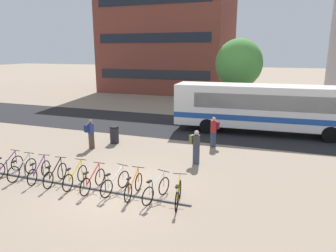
{
  "coord_description": "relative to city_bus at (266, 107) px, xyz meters",
  "views": [
    {
      "loc": [
        5.68,
        -10.01,
        5.38
      ],
      "look_at": [
        0.32,
        4.87,
        1.54
      ],
      "focal_mm": 33.13,
      "sensor_mm": 36.0,
      "label": 1
    }
  ],
  "objects": [
    {
      "name": "parked_bicycle_purple_0",
      "position": [
        -10.35,
        -11.34,
        -1.39
      ],
      "size": [
        0.52,
        1.72,
        0.99
      ],
      "rotation": [
        0.0,
        0.0,
        1.57
      ],
      "color": "black",
      "rests_on": "ground"
    },
    {
      "name": "parked_bicycle_purple_2",
      "position": [
        -8.57,
        -11.41,
        -1.39
      ],
      "size": [
        0.53,
        1.7,
        0.99
      ],
      "rotation": [
        0.0,
        0.0,
        1.76
      ],
      "color": "black",
      "rests_on": "ground"
    },
    {
      "name": "commuter_olive_pack_2",
      "position": [
        -2.84,
        -7.19,
        -0.8
      ],
      "size": [
        0.6,
        0.47,
        1.69
      ],
      "rotation": [
        0.0,
        0.0,
        5.92
      ],
      "color": "#2D3851",
      "rests_on": "ground"
    },
    {
      "name": "parked_bicycle_white_6",
      "position": [
        -4.96,
        -11.32,
        -1.39
      ],
      "size": [
        0.53,
        1.7,
        0.99
      ],
      "rotation": [
        0.0,
        0.0,
        1.39
      ],
      "color": "black",
      "rests_on": "ground"
    },
    {
      "name": "parked_bicycle_orange_7",
      "position": [
        -4.16,
        -11.35,
        -1.39
      ],
      "size": [
        0.52,
        1.72,
        0.99
      ],
      "rotation": [
        0.0,
        0.0,
        1.63
      ],
      "color": "black",
      "rests_on": "ground"
    },
    {
      "name": "parked_bicycle_yellow_4",
      "position": [
        -6.78,
        -11.36,
        -1.39
      ],
      "size": [
        0.52,
        1.72,
        0.99
      ],
      "rotation": [
        0.0,
        0.0,
        1.61
      ],
      "color": "black",
      "rests_on": "ground"
    },
    {
      "name": "bike_rack",
      "position": [
        -6.35,
        -11.41,
        -1.68
      ],
      "size": [
        8.97,
        0.08,
        0.7
      ],
      "rotation": [
        0.0,
        0.0,
        0.0
      ],
      "color": "#47474C",
      "rests_on": "ground"
    },
    {
      "name": "city_bus",
      "position": [
        0.0,
        0.0,
        0.0
      ],
      "size": [
        12.14,
        3.23,
        3.2
      ],
      "rotation": [
        0.0,
        0.0,
        3.2
      ],
      "color": "white",
      "rests_on": "ground"
    },
    {
      "name": "parked_bicycle_silver_1",
      "position": [
        -9.47,
        -11.42,
        -1.39
      ],
      "size": [
        0.52,
        1.72,
        0.99
      ],
      "rotation": [
        0.0,
        0.0,
        1.61
      ],
      "color": "black",
      "rests_on": "ground"
    },
    {
      "name": "bus_lane_asphalt",
      "position": [
        -4.93,
        0.0,
        -1.77
      ],
      "size": [
        80.0,
        7.2,
        0.01
      ],
      "primitive_type": "cube",
      "color": "#232326",
      "rests_on": "ground"
    },
    {
      "name": "trash_bin",
      "position": [
        -8.3,
        -5.44,
        -1.26
      ],
      "size": [
        0.55,
        0.55,
        1.03
      ],
      "color": "#232328",
      "rests_on": "ground"
    },
    {
      "name": "building_left_wing",
      "position": [
        -13.99,
        20.53,
        6.83
      ],
      "size": [
        16.23,
        12.5,
        17.21
      ],
      "color": "brown",
      "rests_on": "ground"
    },
    {
      "name": "commuter_navy_pack_1",
      "position": [
        -9.01,
        -6.85,
        -0.8
      ],
      "size": [
        0.54,
        0.6,
        1.68
      ],
      "rotation": [
        0.0,
        0.0,
        0.99
      ],
      "color": "#47382D",
      "rests_on": "ground"
    },
    {
      "name": "parked_bicycle_white_8",
      "position": [
        -3.23,
        -11.36,
        -1.39
      ],
      "size": [
        0.6,
        1.68,
        0.99
      ],
      "rotation": [
        0.0,
        0.0,
        1.33
      ],
      "color": "black",
      "rests_on": "ground"
    },
    {
      "name": "parked_bicycle_red_5",
      "position": [
        -5.88,
        -11.46,
        -1.39
      ],
      "size": [
        0.52,
        1.72,
        0.99
      ],
      "rotation": [
        0.0,
        0.0,
        1.56
      ],
      "color": "black",
      "rests_on": "ground"
    },
    {
      "name": "street_tree_1",
      "position": [
        -2.69,
        6.37,
        2.55
      ],
      "size": [
        4.0,
        4.0,
        6.43
      ],
      "color": "brown",
      "rests_on": "ground"
    },
    {
      "name": "ground",
      "position": [
        -4.93,
        -11.12,
        -1.78
      ],
      "size": [
        200.0,
        200.0,
        0.0
      ],
      "primitive_type": "plane",
      "color": "gray"
    },
    {
      "name": "parked_bicycle_black_3",
      "position": [
        -7.72,
        -11.42,
        -1.39
      ],
      "size": [
        0.52,
        1.72,
        0.99
      ],
      "rotation": [
        0.0,
        0.0,
        1.7
      ],
      "color": "black",
      "rests_on": "ground"
    },
    {
      "name": "commuter_maroon_pack_0",
      "position": [
        -2.58,
        -4.16,
        -0.77
      ],
      "size": [
        0.55,
        0.6,
        1.75
      ],
      "rotation": [
        0.0,
        0.0,
        4.13
      ],
      "color": "#2D3851",
      "rests_on": "ground"
    },
    {
      "name": "parked_bicycle_yellow_9",
      "position": [
        -2.35,
        -11.43,
        -1.39
      ],
      "size": [
        0.54,
        1.7,
        0.99
      ],
      "rotation": [
        0.0,
        0.0,
        1.77
      ],
      "color": "black",
      "rests_on": "ground"
    }
  ]
}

